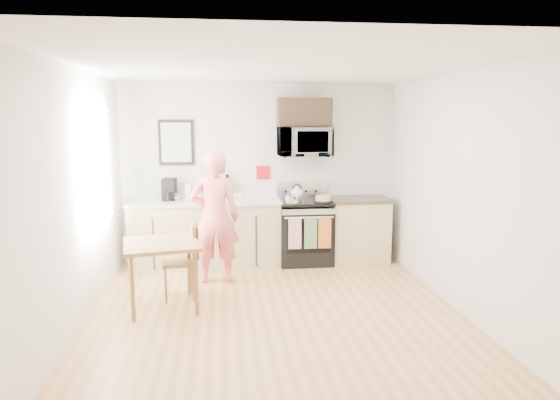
{
  "coord_description": "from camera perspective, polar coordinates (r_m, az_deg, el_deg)",
  "views": [
    {
      "loc": [
        -0.55,
        -5.04,
        2.09
      ],
      "look_at": [
        0.15,
        1.0,
        1.09
      ],
      "focal_mm": 32.0,
      "sensor_mm": 36.0,
      "label": 1
    }
  ],
  "objects": [
    {
      "name": "upper_cabinet",
      "position": [
        7.26,
        2.76,
        10.0
      ],
      "size": [
        0.76,
        0.35,
        0.4
      ],
      "primitive_type": "cube",
      "color": "black",
      "rests_on": "back_wall"
    },
    {
      "name": "left_wall",
      "position": [
        5.3,
        -22.41,
        0.02
      ],
      "size": [
        0.04,
        4.6,
        2.6
      ],
      "primitive_type": "cube",
      "color": "silver",
      "rests_on": "floor"
    },
    {
      "name": "countertop_left",
      "position": [
        7.14,
        -8.55,
        -0.24
      ],
      "size": [
        2.14,
        0.64,
        0.04
      ],
      "primitive_type": "cube",
      "color": "beige",
      "rests_on": "cabinet_left"
    },
    {
      "name": "back_wall",
      "position": [
        7.4,
        -2.34,
        3.16
      ],
      "size": [
        4.0,
        0.04,
        2.6
      ],
      "primitive_type": "cube",
      "color": "silver",
      "rests_on": "floor"
    },
    {
      "name": "ceiling",
      "position": [
        5.09,
        -0.4,
        15.05
      ],
      "size": [
        4.0,
        4.6,
        0.04
      ],
      "primitive_type": "cube",
      "color": "white",
      "rests_on": "back_wall"
    },
    {
      "name": "wall_art",
      "position": [
        7.35,
        -11.77,
        6.45
      ],
      "size": [
        0.5,
        0.04,
        0.65
      ],
      "color": "black",
      "rests_on": "back_wall"
    },
    {
      "name": "window",
      "position": [
        6.03,
        -20.19,
        3.59
      ],
      "size": [
        0.06,
        1.4,
        1.5
      ],
      "color": "white",
      "rests_on": "left_wall"
    },
    {
      "name": "chair",
      "position": [
        5.97,
        -10.35,
        -5.62
      ],
      "size": [
        0.45,
        0.42,
        0.88
      ],
      "rotation": [
        0.0,
        0.0,
        0.13
      ],
      "color": "brown",
      "rests_on": "floor"
    },
    {
      "name": "utensil_crock",
      "position": [
        7.27,
        -6.78,
        1.39
      ],
      "size": [
        0.13,
        0.13,
        0.4
      ],
      "color": "#A50E18",
      "rests_on": "countertop_left"
    },
    {
      "name": "right_wall",
      "position": [
        5.7,
        20.01,
        0.77
      ],
      "size": [
        0.04,
        4.6,
        2.6
      ],
      "primitive_type": "cube",
      "color": "silver",
      "rests_on": "floor"
    },
    {
      "name": "bread_bag",
      "position": [
        6.94,
        -5.57,
        0.22
      ],
      "size": [
        0.34,
        0.18,
        0.12
      ],
      "primitive_type": "cube",
      "rotation": [
        0.0,
        0.0,
        -0.08
      ],
      "color": "tan",
      "rests_on": "countertop_left"
    },
    {
      "name": "fruit_bowl",
      "position": [
        7.29,
        -12.11,
        0.35
      ],
      "size": [
        0.28,
        0.28,
        0.11
      ],
      "color": "white",
      "rests_on": "countertop_left"
    },
    {
      "name": "cake",
      "position": [
        7.11,
        4.93,
        0.16
      ],
      "size": [
        0.26,
        0.26,
        0.09
      ],
      "color": "black",
      "rests_on": "range"
    },
    {
      "name": "coffee_maker",
      "position": [
        7.24,
        -12.54,
        1.11
      ],
      "size": [
        0.21,
        0.28,
        0.31
      ],
      "rotation": [
        0.0,
        0.0,
        -0.15
      ],
      "color": "black",
      "rests_on": "countertop_left"
    },
    {
      "name": "dining_table",
      "position": [
        5.66,
        -13.38,
        -5.57
      ],
      "size": [
        0.81,
        0.81,
        0.75
      ],
      "rotation": [
        0.0,
        0.0,
        0.19
      ],
      "color": "brown",
      "rests_on": "floor"
    },
    {
      "name": "front_wall",
      "position": [
        2.9,
        4.61,
        -6.51
      ],
      "size": [
        4.0,
        0.04,
        2.6
      ],
      "primitive_type": "cube",
      "color": "silver",
      "rests_on": "floor"
    },
    {
      "name": "microwave",
      "position": [
        7.22,
        2.8,
        6.67
      ],
      "size": [
        0.76,
        0.51,
        0.42
      ],
      "primitive_type": "imported",
      "color": "silver",
      "rests_on": "back_wall"
    },
    {
      "name": "kettle",
      "position": [
        7.29,
        1.95,
        0.84
      ],
      "size": [
        0.18,
        0.18,
        0.22
      ],
      "color": "white",
      "rests_on": "range"
    },
    {
      "name": "knife_block",
      "position": [
        7.33,
        -5.97,
        1.17
      ],
      "size": [
        0.15,
        0.18,
        0.24
      ],
      "primitive_type": "cube",
      "rotation": [
        0.0,
        0.0,
        0.28
      ],
      "color": "brown",
      "rests_on": "countertop_left"
    },
    {
      "name": "cabinet_left",
      "position": [
        7.23,
        -8.46,
        -3.91
      ],
      "size": [
        2.1,
        0.6,
        0.9
      ],
      "primitive_type": "cube",
      "color": "tan",
      "rests_on": "floor"
    },
    {
      "name": "person",
      "position": [
        6.4,
        -7.45,
        -1.95
      ],
      "size": [
        0.63,
        0.43,
        1.7
      ],
      "primitive_type": "imported",
      "rotation": [
        0.0,
        0.0,
        3.11
      ],
      "color": "#D53E3A",
      "rests_on": "floor"
    },
    {
      "name": "floor",
      "position": [
        5.48,
        -0.37,
        -13.11
      ],
      "size": [
        4.6,
        4.6,
        0.0
      ],
      "primitive_type": "plane",
      "color": "#AE7443",
      "rests_on": "ground"
    },
    {
      "name": "wall_trivet",
      "position": [
        7.39,
        -1.94,
        3.16
      ],
      "size": [
        0.2,
        0.02,
        0.2
      ],
      "primitive_type": "cube",
      "color": "#A50E18",
      "rests_on": "back_wall"
    },
    {
      "name": "pot",
      "position": [
        6.96,
        1.4,
        0.1
      ],
      "size": [
        0.21,
        0.35,
        0.1
      ],
      "rotation": [
        0.0,
        0.0,
        0.06
      ],
      "color": "silver",
      "rests_on": "range"
    },
    {
      "name": "milk_carton",
      "position": [
        7.15,
        -10.42,
        0.81
      ],
      "size": [
        0.1,
        0.1,
        0.23
      ],
      "primitive_type": "cube",
      "rotation": [
        0.0,
        0.0,
        -0.12
      ],
      "color": "tan",
      "rests_on": "countertop_left"
    },
    {
      "name": "range",
      "position": [
        7.3,
        2.85,
        -3.8
      ],
      "size": [
        0.76,
        0.7,
        1.16
      ],
      "color": "black",
      "rests_on": "floor"
    },
    {
      "name": "countertop_right",
      "position": [
        7.41,
        8.96,
        0.09
      ],
      "size": [
        0.88,
        0.64,
        0.04
      ],
      "primitive_type": "cube",
      "color": "black",
      "rests_on": "cabinet_right"
    },
    {
      "name": "cabinet_right",
      "position": [
        7.49,
        8.87,
        -3.46
      ],
      "size": [
        0.84,
        0.6,
        0.9
      ],
      "primitive_type": "cube",
      "color": "tan",
      "rests_on": "floor"
    }
  ]
}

